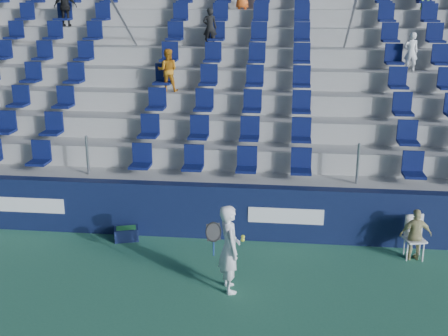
# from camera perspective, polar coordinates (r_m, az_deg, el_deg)

# --- Properties ---
(ground) EXTENTS (70.00, 70.00, 0.00)m
(ground) POSITION_cam_1_polar(r_m,az_deg,el_deg) (9.74, -3.12, -14.48)
(ground) COLOR #317254
(ground) RESTS_ON ground
(sponsor_wall) EXTENTS (24.00, 0.32, 1.20)m
(sponsor_wall) POSITION_cam_1_polar(r_m,az_deg,el_deg) (12.27, -0.74, -4.41)
(sponsor_wall) COLOR #10183C
(sponsor_wall) RESTS_ON ground
(grandstand) EXTENTS (24.00, 8.17, 6.63)m
(grandstand) POSITION_cam_1_polar(r_m,az_deg,el_deg) (16.74, 1.42, 6.89)
(grandstand) COLOR #9D9E99
(grandstand) RESTS_ON ground
(tennis_player) EXTENTS (0.69, 0.69, 1.63)m
(tennis_player) POSITION_cam_1_polar(r_m,az_deg,el_deg) (10.03, 0.55, -8.17)
(tennis_player) COLOR white
(tennis_player) RESTS_ON ground
(line_judge_chair) EXTENTS (0.47, 0.48, 0.87)m
(line_judge_chair) POSITION_cam_1_polar(r_m,az_deg,el_deg) (12.04, 18.74, -6.31)
(line_judge_chair) COLOR white
(line_judge_chair) RESTS_ON ground
(line_judge) EXTENTS (0.65, 0.31, 1.07)m
(line_judge) POSITION_cam_1_polar(r_m,az_deg,el_deg) (11.90, 18.89, -6.42)
(line_judge) COLOR tan
(line_judge) RESTS_ON ground
(ball_bin) EXTENTS (0.59, 0.47, 0.29)m
(ball_bin) POSITION_cam_1_polar(r_m,az_deg,el_deg) (12.45, -9.89, -6.54)
(ball_bin) COLOR #10183A
(ball_bin) RESTS_ON ground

